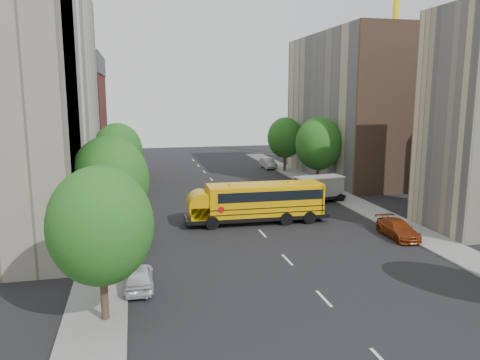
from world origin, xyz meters
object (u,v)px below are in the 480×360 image
object	(u,v)px
street_tree_1	(110,181)
street_tree_5	(285,138)
school_bus	(255,201)
parked_car_1	(135,203)
street_tree_4	(319,144)
safari_truck	(315,189)
street_tree_0	(101,226)
parked_car_5	(268,163)
parked_car_0	(139,277)
parked_car_2	(137,171)
parked_car_3	(398,229)
street_tree_2	(118,151)
parked_car_4	(312,189)

from	to	relation	value
street_tree_1	street_tree_5	size ratio (longest dim) A/B	1.05
school_bus	parked_car_1	bearing A→B (deg)	146.26
street_tree_4	safari_truck	distance (m)	8.33
street_tree_0	safari_truck	bearing A→B (deg)	48.19
school_bus	safari_truck	size ratio (longest dim) A/B	1.92
street_tree_0	parked_car_1	xyz separation A→B (m)	(1.51, 21.86, -3.97)
parked_car_5	street_tree_5	bearing A→B (deg)	-68.12
street_tree_4	street_tree_5	distance (m)	12.01
street_tree_4	parked_car_0	xyz separation A→B (m)	(-20.40, -24.45, -4.40)
street_tree_4	parked_car_2	size ratio (longest dim) A/B	1.46
street_tree_5	parked_car_1	distance (m)	27.66
parked_car_1	parked_car_3	bearing A→B (deg)	147.44
parked_car_5	street_tree_4	bearing A→B (deg)	-85.43
street_tree_2	parked_car_1	bearing A→B (deg)	-76.16
street_tree_2	parked_car_5	size ratio (longest dim) A/B	1.75
street_tree_1	safari_truck	bearing A→B (deg)	30.56
parked_car_1	parked_car_3	distance (m)	23.12
street_tree_1	parked_car_1	distance (m)	12.69
parked_car_5	school_bus	bearing A→B (deg)	-108.96
street_tree_4	street_tree_1	bearing A→B (deg)	-140.71
parked_car_1	parked_car_2	world-z (taller)	parked_car_2
street_tree_4	parked_car_5	xyz separation A→B (m)	(-1.40, 15.38, -4.35)
street_tree_0	parked_car_5	distance (m)	48.18
street_tree_5	parked_car_5	distance (m)	5.40
street_tree_4	parked_car_2	xyz separation A→B (m)	(-20.06, 11.79, -4.31)
street_tree_4	parked_car_5	bearing A→B (deg)	95.20
street_tree_4	parked_car_0	size ratio (longest dim) A/B	2.05
safari_truck	parked_car_5	bearing A→B (deg)	77.30
parked_car_5	street_tree_2	bearing A→B (deg)	-143.89
street_tree_0	parked_car_5	size ratio (longest dim) A/B	1.68
parked_car_1	parked_car_2	bearing A→B (deg)	-89.57
street_tree_1	parked_car_2	distance (m)	30.14
street_tree_5	parked_car_2	xyz separation A→B (m)	(-20.06, -0.21, -3.93)
school_bus	street_tree_4	bearing A→B (deg)	51.11
street_tree_5	school_bus	world-z (taller)	street_tree_5
safari_truck	parked_car_4	world-z (taller)	safari_truck
school_bus	parked_car_1	world-z (taller)	school_bus
street_tree_0	parked_car_0	bearing A→B (deg)	65.71
street_tree_0	parked_car_2	world-z (taller)	street_tree_0
street_tree_4	parked_car_3	xyz separation A→B (m)	(-1.40, -19.20, -4.43)
street_tree_4	parked_car_5	size ratio (longest dim) A/B	1.84
street_tree_4	parked_car_1	distance (m)	21.84
street_tree_5	street_tree_0	bearing A→B (deg)	-118.81
street_tree_0	parked_car_1	bearing A→B (deg)	86.04
street_tree_2	parked_car_0	world-z (taller)	street_tree_2
parked_car_2	parked_car_3	size ratio (longest dim) A/B	1.24
street_tree_4	parked_car_3	bearing A→B (deg)	-94.17
street_tree_1	school_bus	bearing A→B (deg)	24.48
street_tree_5	parked_car_5	size ratio (longest dim) A/B	1.71
street_tree_5	school_bus	distance (m)	27.26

